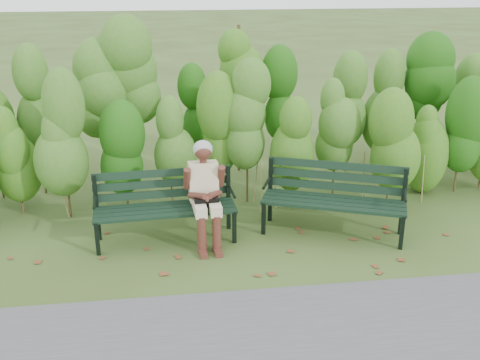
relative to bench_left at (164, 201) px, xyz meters
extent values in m
plane|color=#354819|center=(0.92, -0.42, -0.50)|extent=(80.00, 80.00, 0.00)
cylinder|color=#47381E|center=(-1.83, 0.88, -0.10)|extent=(0.03, 0.03, 0.80)
ellipsoid|color=#337322|center=(-1.83, 0.88, 0.54)|extent=(0.64, 0.64, 1.44)
cylinder|color=#47381E|center=(-1.22, 0.88, -0.10)|extent=(0.03, 0.03, 0.80)
ellipsoid|color=#337322|center=(-1.22, 0.88, 0.54)|extent=(0.64, 0.64, 1.44)
cylinder|color=#47381E|center=(-0.61, 0.88, -0.10)|extent=(0.03, 0.03, 0.80)
ellipsoid|color=#337322|center=(-0.61, 0.88, 0.54)|extent=(0.64, 0.64, 1.44)
cylinder|color=#47381E|center=(0.00, 0.88, -0.10)|extent=(0.03, 0.03, 0.80)
ellipsoid|color=#337322|center=(0.00, 0.88, 0.54)|extent=(0.64, 0.64, 1.44)
cylinder|color=#47381E|center=(0.62, 0.88, -0.10)|extent=(0.03, 0.03, 0.80)
ellipsoid|color=#337322|center=(0.62, 0.88, 0.54)|extent=(0.64, 0.64, 1.44)
cylinder|color=#47381E|center=(1.23, 0.88, -0.10)|extent=(0.03, 0.03, 0.80)
ellipsoid|color=#337322|center=(1.23, 0.88, 0.54)|extent=(0.64, 0.64, 1.44)
cylinder|color=#47381E|center=(1.84, 0.88, -0.10)|extent=(0.03, 0.03, 0.80)
ellipsoid|color=#337322|center=(1.84, 0.88, 0.54)|extent=(0.64, 0.64, 1.44)
cylinder|color=#47381E|center=(2.45, 0.88, -0.10)|extent=(0.03, 0.03, 0.80)
ellipsoid|color=#337322|center=(2.45, 0.88, 0.54)|extent=(0.64, 0.64, 1.44)
cylinder|color=#47381E|center=(3.06, 0.88, -0.10)|extent=(0.03, 0.03, 0.80)
ellipsoid|color=#337322|center=(3.06, 0.88, 0.54)|extent=(0.64, 0.64, 1.44)
cylinder|color=#47381E|center=(3.68, 0.88, -0.10)|extent=(0.03, 0.03, 0.80)
ellipsoid|color=#337322|center=(3.68, 0.88, 0.54)|extent=(0.64, 0.64, 1.44)
cylinder|color=#47381E|center=(4.29, 0.88, -0.10)|extent=(0.03, 0.03, 0.80)
ellipsoid|color=#337322|center=(4.29, 0.88, 0.54)|extent=(0.64, 0.64, 1.44)
cylinder|color=#47381E|center=(-1.77, 1.88, 0.05)|extent=(0.04, 0.04, 1.10)
ellipsoid|color=#265613|center=(-1.77, 1.88, 0.93)|extent=(0.70, 0.70, 1.98)
cylinder|color=#47381E|center=(-1.00, 1.88, 0.05)|extent=(0.04, 0.04, 1.10)
ellipsoid|color=#265613|center=(-1.00, 1.88, 0.93)|extent=(0.70, 0.70, 1.98)
cylinder|color=#47381E|center=(-0.23, 1.88, 0.05)|extent=(0.04, 0.04, 1.10)
ellipsoid|color=#265613|center=(-0.23, 1.88, 0.93)|extent=(0.70, 0.70, 1.98)
cylinder|color=#47381E|center=(0.54, 1.88, 0.05)|extent=(0.04, 0.04, 1.10)
ellipsoid|color=#265613|center=(0.54, 1.88, 0.93)|extent=(0.70, 0.70, 1.98)
cylinder|color=#47381E|center=(1.31, 1.88, 0.05)|extent=(0.04, 0.04, 1.10)
ellipsoid|color=#265613|center=(1.31, 1.88, 0.93)|extent=(0.70, 0.70, 1.98)
cylinder|color=#47381E|center=(2.07, 1.88, 0.05)|extent=(0.04, 0.04, 1.10)
ellipsoid|color=#265613|center=(2.07, 1.88, 0.93)|extent=(0.70, 0.70, 1.98)
cylinder|color=#47381E|center=(2.84, 1.88, 0.05)|extent=(0.04, 0.04, 1.10)
ellipsoid|color=#265613|center=(2.84, 1.88, 0.93)|extent=(0.70, 0.70, 1.98)
cylinder|color=#47381E|center=(3.61, 1.88, 0.05)|extent=(0.04, 0.04, 1.10)
ellipsoid|color=#265613|center=(3.61, 1.88, 0.93)|extent=(0.70, 0.70, 1.98)
cylinder|color=#47381E|center=(4.38, 1.88, 0.05)|extent=(0.04, 0.04, 1.10)
ellipsoid|color=#265613|center=(4.38, 1.88, 0.93)|extent=(0.70, 0.70, 1.98)
cylinder|color=#47381E|center=(5.15, 1.88, 0.05)|extent=(0.04, 0.04, 1.10)
cube|color=brown|center=(0.34, 0.28, -0.50)|extent=(0.11, 0.11, 0.01)
cube|color=brown|center=(2.67, -0.33, -0.50)|extent=(0.08, 0.10, 0.01)
cube|color=brown|center=(2.65, 0.57, -0.50)|extent=(0.10, 0.11, 0.01)
cube|color=brown|center=(-0.26, -0.31, -0.50)|extent=(0.11, 0.10, 0.01)
cube|color=brown|center=(2.68, -1.02, -0.50)|extent=(0.10, 0.11, 0.01)
cube|color=brown|center=(2.68, -0.48, -0.50)|extent=(0.11, 0.10, 0.01)
cube|color=brown|center=(2.88, -0.05, -0.50)|extent=(0.11, 0.10, 0.01)
cube|color=brown|center=(3.11, 0.01, -0.50)|extent=(0.09, 0.10, 0.01)
cube|color=brown|center=(3.44, -0.90, -0.50)|extent=(0.10, 0.09, 0.01)
cube|color=brown|center=(-0.48, -0.30, -0.50)|extent=(0.11, 0.11, 0.01)
cube|color=brown|center=(2.94, 0.40, -0.50)|extent=(0.11, 0.11, 0.01)
cube|color=brown|center=(1.65, -1.00, -0.50)|extent=(0.10, 0.09, 0.01)
cube|color=brown|center=(-1.45, 0.25, -0.50)|extent=(0.08, 0.10, 0.01)
cube|color=brown|center=(1.40, 0.10, -0.50)|extent=(0.11, 0.11, 0.01)
cube|color=brown|center=(1.30, -0.51, -0.50)|extent=(0.11, 0.11, 0.01)
cube|color=brown|center=(-0.63, -0.60, -0.50)|extent=(0.11, 0.11, 0.01)
cube|color=brown|center=(-0.72, -0.08, -0.50)|extent=(0.11, 0.11, 0.01)
cube|color=brown|center=(-1.38, -0.22, -0.50)|extent=(0.11, 0.11, 0.01)
cube|color=brown|center=(0.11, 0.20, -0.50)|extent=(0.10, 0.09, 0.01)
cube|color=brown|center=(-1.56, -1.59, -0.50)|extent=(0.10, 0.08, 0.01)
cube|color=brown|center=(3.32, 0.23, -0.50)|extent=(0.09, 0.11, 0.01)
cube|color=brown|center=(3.21, -0.93, -0.50)|extent=(0.08, 0.09, 0.01)
cube|color=black|center=(0.02, -0.28, -0.08)|extent=(1.70, 0.20, 0.04)
cube|color=black|center=(0.01, -0.16, -0.08)|extent=(1.70, 0.20, 0.04)
cube|color=black|center=(0.00, -0.04, -0.08)|extent=(1.70, 0.20, 0.04)
cube|color=black|center=(0.00, 0.07, -0.08)|extent=(1.70, 0.20, 0.04)
cube|color=black|center=(-0.01, 0.16, 0.03)|extent=(1.70, 0.15, 0.10)
cube|color=black|center=(-0.01, 0.17, 0.16)|extent=(1.70, 0.15, 0.10)
cube|color=black|center=(-0.01, 0.19, 0.29)|extent=(1.70, 0.15, 0.10)
cube|color=black|center=(-0.79, -0.34, -0.29)|extent=(0.05, 0.05, 0.42)
cube|color=black|center=(-0.82, 0.07, -0.08)|extent=(0.05, 0.05, 0.85)
cube|color=black|center=(-0.80, -0.15, -0.09)|extent=(0.08, 0.47, 0.04)
cylinder|color=black|center=(-0.80, -0.20, 0.11)|extent=(0.05, 0.36, 0.03)
cube|color=black|center=(0.83, -0.24, -0.29)|extent=(0.05, 0.05, 0.42)
cube|color=black|center=(0.80, 0.16, -0.08)|extent=(0.05, 0.05, 0.85)
cube|color=black|center=(0.82, -0.06, -0.09)|extent=(0.08, 0.47, 0.04)
cylinder|color=black|center=(0.82, -0.10, 0.11)|extent=(0.05, 0.36, 0.03)
cube|color=black|center=(2.01, -0.36, -0.06)|extent=(1.67, 0.75, 0.04)
cube|color=black|center=(2.05, -0.24, -0.06)|extent=(1.67, 0.75, 0.04)
cube|color=black|center=(2.10, -0.13, -0.06)|extent=(1.67, 0.75, 0.04)
cube|color=black|center=(2.14, -0.02, -0.06)|extent=(1.67, 0.75, 0.04)
cube|color=black|center=(2.17, 0.07, 0.05)|extent=(1.65, 0.70, 0.10)
cube|color=black|center=(2.18, 0.08, 0.18)|extent=(1.65, 0.70, 0.10)
cube|color=black|center=(2.19, 0.10, 0.32)|extent=(1.65, 0.70, 0.10)
cube|color=black|center=(1.22, -0.06, -0.28)|extent=(0.06, 0.06, 0.44)
cube|color=black|center=(1.38, 0.33, -0.06)|extent=(0.06, 0.06, 0.88)
cube|color=black|center=(1.29, 0.12, -0.08)|extent=(0.23, 0.47, 0.04)
cylinder|color=black|center=(1.28, 0.08, 0.13)|extent=(0.17, 0.35, 0.04)
cube|color=black|center=(2.78, -0.68, -0.28)|extent=(0.06, 0.06, 0.44)
cube|color=black|center=(2.94, -0.29, -0.06)|extent=(0.06, 0.06, 0.88)
cube|color=black|center=(2.85, -0.50, -0.08)|extent=(0.23, 0.47, 0.04)
cylinder|color=black|center=(2.83, -0.54, 0.13)|extent=(0.17, 0.35, 0.04)
cube|color=beige|center=(0.41, -0.28, 0.01)|extent=(0.16, 0.42, 0.13)
cube|color=beige|center=(0.58, -0.27, 0.01)|extent=(0.16, 0.42, 0.13)
cylinder|color=#52281E|center=(0.42, -0.45, -0.27)|extent=(0.11, 0.11, 0.46)
cylinder|color=#52281E|center=(0.59, -0.44, -0.27)|extent=(0.11, 0.11, 0.46)
cube|color=#52281E|center=(0.42, -0.53, -0.47)|extent=(0.10, 0.20, 0.06)
cube|color=#52281E|center=(0.60, -0.52, -0.47)|extent=(0.10, 0.20, 0.06)
cube|color=beige|center=(0.48, -0.02, 0.24)|extent=(0.36, 0.26, 0.50)
cylinder|color=#52281E|center=(0.48, -0.04, 0.50)|extent=(0.09, 0.09, 0.10)
sphere|color=#52281E|center=(0.48, -0.05, 0.62)|extent=(0.20, 0.20, 0.20)
ellipsoid|color=gray|center=(0.48, -0.02, 0.65)|extent=(0.24, 0.22, 0.21)
cylinder|color=#52281E|center=(0.28, -0.11, 0.32)|extent=(0.10, 0.21, 0.30)
cylinder|color=#52281E|center=(0.69, -0.08, 0.32)|extent=(0.10, 0.21, 0.30)
cylinder|color=#52281E|center=(0.39, -0.23, 0.14)|extent=(0.23, 0.25, 0.13)
cylinder|color=#52281E|center=(0.60, -0.22, 0.14)|extent=(0.21, 0.26, 0.13)
sphere|color=#52281E|center=(0.50, -0.28, 0.12)|extent=(0.11, 0.11, 0.11)
cube|color=black|center=(0.50, -0.27, 0.05)|extent=(0.30, 0.13, 0.16)
camera|label=1|loc=(0.06, -6.36, 2.67)|focal=42.00mm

